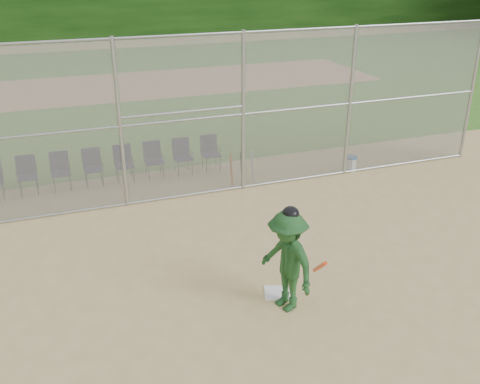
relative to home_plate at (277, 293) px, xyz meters
name	(u,v)px	position (x,y,z in m)	size (l,w,h in m)	color
ground	(289,304)	(0.07, -0.37, -0.01)	(100.00, 100.00, 0.00)	tan
grass_strip	(125,86)	(0.07, 17.63, 0.00)	(100.00, 100.00, 0.00)	#35681F
dirt_patch_far	(125,86)	(0.07, 17.63, 0.00)	(24.00, 24.00, 0.00)	tan
backstop_fence	(204,115)	(0.07, 4.63, 2.06)	(16.09, 0.09, 4.00)	gray
home_plate	(277,293)	(0.00, 0.00, 0.00)	(0.45, 0.45, 0.02)	white
batter_at_plate	(287,261)	(-0.02, -0.41, 0.91)	(1.01, 1.40, 1.91)	#1D4820
water_cooler	(351,163)	(4.37, 4.78, 0.20)	(0.33, 0.33, 0.42)	white
spare_bats	(242,168)	(1.18, 5.01, 0.41)	(0.66, 0.26, 0.85)	#D84C14
chair_2	(27,176)	(-4.16, 6.21, 0.47)	(0.54, 0.52, 0.96)	#0E0E34
chair_3	(61,172)	(-3.35, 6.21, 0.47)	(0.54, 0.52, 0.96)	#0E0E34
chair_4	(93,168)	(-2.54, 6.21, 0.47)	(0.54, 0.52, 0.96)	#0E0E34
chair_5	(124,164)	(-1.73, 6.21, 0.47)	(0.54, 0.52, 0.96)	#0E0E34
chair_6	(154,160)	(-0.92, 6.21, 0.47)	(0.54, 0.52, 0.96)	#0E0E34
chair_7	(183,157)	(-0.12, 6.21, 0.47)	(0.54, 0.52, 0.96)	#0E0E34
chair_8	(211,153)	(0.69, 6.21, 0.47)	(0.54, 0.52, 0.96)	#0E0E34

